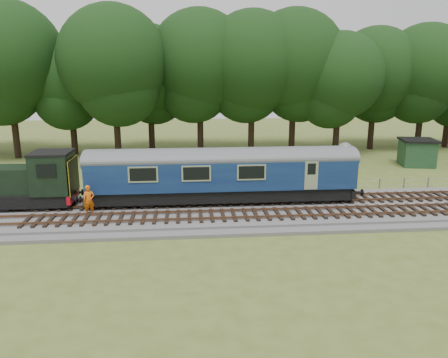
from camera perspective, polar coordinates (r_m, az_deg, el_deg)
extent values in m
plane|color=#4C5E22|center=(29.81, 9.03, -4.19)|extent=(120.00, 120.00, 0.00)
cube|color=#4C4C4F|center=(29.75, 9.04, -3.87)|extent=(70.00, 7.00, 0.35)
cube|color=brown|center=(30.29, 8.76, -2.91)|extent=(66.50, 0.07, 0.14)
cube|color=brown|center=(31.63, 8.15, -2.17)|extent=(66.50, 0.07, 0.14)
cube|color=brown|center=(27.53, 10.23, -4.70)|extent=(66.50, 0.07, 0.14)
cube|color=brown|center=(28.85, 9.49, -3.80)|extent=(66.50, 0.07, 0.14)
cube|color=black|center=(30.07, -0.23, -1.74)|extent=(17.46, 2.52, 0.85)
cube|color=#0F1E50|center=(29.72, -0.23, 0.90)|extent=(18.00, 2.80, 2.05)
cube|color=gold|center=(31.84, 16.16, 0.53)|extent=(0.06, 2.74, 1.30)
cube|color=black|center=(31.19, 10.82, -1.80)|extent=(2.60, 2.00, 0.55)
cube|color=black|center=(30.24, -11.65, -2.34)|extent=(2.60, 2.00, 0.55)
cube|color=black|center=(32.28, -26.64, -2.25)|extent=(8.73, 2.39, 0.85)
cube|color=black|center=(30.85, -21.45, 0.74)|extent=(2.40, 2.55, 2.60)
cube|color=#B00D19|center=(30.91, -19.09, -2.09)|extent=(0.25, 2.60, 0.55)
cube|color=gold|center=(30.54, -19.04, 0.44)|extent=(0.06, 2.55, 2.30)
imported|color=#E05E0B|center=(28.58, -17.22, -2.69)|extent=(0.82, 0.68, 1.93)
cube|color=#1B3B22|center=(47.52, 23.88, 3.08)|extent=(3.53, 3.53, 2.48)
cube|color=black|center=(47.31, 24.04, 4.67)|extent=(3.88, 3.88, 0.20)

